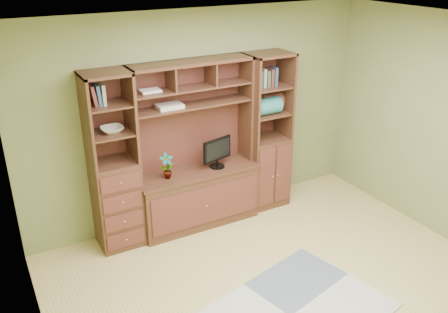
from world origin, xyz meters
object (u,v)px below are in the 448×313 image
left_tower (113,163)px  monitor (217,148)px  center_hutch (196,148)px  right_tower (266,132)px

left_tower → monitor: left_tower is taller
center_hutch → right_tower: same height
monitor → left_tower: bearing=162.8°
left_tower → monitor: (1.26, -0.07, -0.04)m
right_tower → monitor: (-0.76, -0.07, -0.04)m
center_hutch → monitor: 0.27m
left_tower → right_tower: bearing=0.0°
center_hutch → right_tower: (1.02, 0.04, 0.00)m
center_hutch → left_tower: 1.00m
center_hutch → left_tower: size_ratio=1.00×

